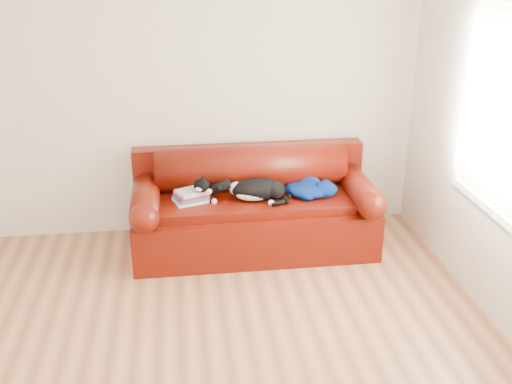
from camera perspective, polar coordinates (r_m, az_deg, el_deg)
The scene contains 7 objects.
ground at distance 4.15m, azimuth -7.11°, elevation -15.32°, with size 4.50×4.50×0.00m, color brown.
room_shell at distance 3.42m, azimuth -6.36°, elevation 7.67°, with size 4.52×4.02×2.61m.
sofa_base at distance 5.34m, azimuth -0.21°, elevation -2.97°, with size 2.10×0.90×0.50m.
sofa_back at distance 5.44m, azimuth -0.54°, elevation 1.02°, with size 2.10×1.01×0.88m.
book_stack at distance 5.13m, azimuth -6.19°, elevation -0.39°, with size 0.32×0.28×0.10m.
cat at distance 5.12m, azimuth 0.08°, elevation 0.22°, with size 0.62×0.37×0.24m.
blanket at distance 5.25m, azimuth 5.20°, elevation 0.34°, with size 0.45×0.36×0.14m.
Camera 1 is at (0.06, -3.29, 2.53)m, focal length 42.00 mm.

